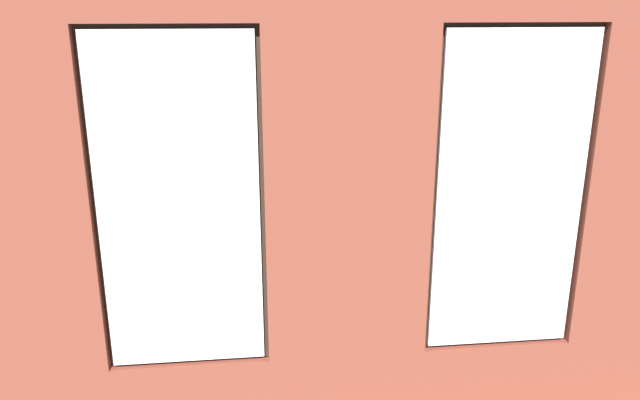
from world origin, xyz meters
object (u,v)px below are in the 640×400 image
(potted_plant_by_left_couch, at_px, (472,211))
(potted_plant_foreground_right, at_px, (105,184))
(couch_by_window, at_px, (239,351))
(potted_plant_between_couches, at_px, (400,292))
(candle_jar, at_px, (361,221))
(papasan_chair, at_px, (218,192))
(coffee_table, at_px, (329,236))
(table_plant_small, at_px, (340,223))
(remote_silver, at_px, (329,231))
(couch_left, at_px, (552,262))
(media_console, at_px, (26,288))
(cup_ceramic, at_px, (292,233))
(potted_plant_corner_near_left, at_px, (478,170))
(tv_flatscreen, at_px, (18,233))

(potted_plant_by_left_couch, height_order, potted_plant_foreground_right, potted_plant_foreground_right)
(couch_by_window, xyz_separation_m, potted_plant_between_couches, (-1.30, -0.05, 0.42))
(candle_jar, bearing_deg, potted_plant_foreground_right, -25.82)
(candle_jar, distance_m, papasan_chair, 2.38)
(candle_jar, relative_size, potted_plant_between_couches, 0.09)
(coffee_table, bearing_deg, table_plant_small, 133.05)
(coffee_table, distance_m, remote_silver, 0.06)
(couch_left, xyz_separation_m, candle_jar, (1.88, -1.06, 0.16))
(couch_left, xyz_separation_m, media_console, (5.45, -0.18, -0.10))
(candle_jar, bearing_deg, cup_ceramic, 16.83)
(potted_plant_by_left_couch, distance_m, potted_plant_between_couches, 3.19)
(potted_plant_between_couches, bearing_deg, couch_by_window, 2.41)
(coffee_table, height_order, media_console, media_console)
(couch_by_window, relative_size, potted_plant_corner_near_left, 1.56)
(potted_plant_between_couches, xyz_separation_m, potted_plant_foreground_right, (3.15, -4.02, -0.14))
(couch_by_window, height_order, potted_plant_foreground_right, potted_plant_foreground_right)
(tv_flatscreen, xyz_separation_m, papasan_chair, (-1.82, -2.47, -0.39))
(potted_plant_by_left_couch, bearing_deg, candle_jar, 11.71)
(potted_plant_by_left_couch, bearing_deg, couch_by_window, 43.88)
(remote_silver, relative_size, potted_plant_foreground_right, 0.14)
(table_plant_small, xyz_separation_m, potted_plant_corner_near_left, (-2.32, -1.88, 0.07))
(couch_left, relative_size, cup_ceramic, 19.16)
(coffee_table, height_order, remote_silver, remote_silver)
(tv_flatscreen, relative_size, potted_plant_foreground_right, 0.93)
(candle_jar, xyz_separation_m, remote_silver, (0.40, 0.14, -0.05))
(cup_ceramic, xyz_separation_m, potted_plant_foreground_right, (2.43, -1.84, 0.13))
(couch_left, height_order, remote_silver, couch_left)
(table_plant_small, xyz_separation_m, potted_plant_by_left_couch, (-1.77, -0.56, -0.11))
(couch_left, height_order, candle_jar, couch_left)
(tv_flatscreen, xyz_separation_m, potted_plant_by_left_couch, (-5.05, -1.18, -0.36))
(couch_by_window, xyz_separation_m, media_console, (2.15, -1.62, -0.11))
(coffee_table, height_order, potted_plant_foreground_right, potted_plant_foreground_right)
(papasan_chair, bearing_deg, table_plant_small, 128.25)
(coffee_table, bearing_deg, cup_ceramic, 14.98)
(couch_by_window, relative_size, papasan_chair, 1.64)
(cup_ceramic, height_order, potted_plant_foreground_right, potted_plant_foreground_right)
(cup_ceramic, bearing_deg, table_plant_small, 180.00)
(cup_ceramic, xyz_separation_m, table_plant_small, (-0.55, 0.00, 0.09))
(table_plant_small, height_order, papasan_chair, table_plant_small)
(cup_ceramic, distance_m, papasan_chair, 2.07)
(table_plant_small, xyz_separation_m, potted_plant_between_couches, (-0.17, 2.18, 0.18))
(tv_flatscreen, distance_m, papasan_chair, 3.09)
(papasan_chair, relative_size, potted_plant_between_couches, 0.76)
(potted_plant_by_left_couch, bearing_deg, potted_plant_foreground_right, -15.06)
(couch_left, height_order, media_console, couch_left)
(cup_ceramic, relative_size, table_plant_small, 0.37)
(couch_left, distance_m, candle_jar, 2.16)
(couch_by_window, xyz_separation_m, papasan_chair, (0.33, -4.09, 0.10))
(remote_silver, bearing_deg, media_console, 25.32)
(media_console, relative_size, potted_plant_corner_near_left, 1.16)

